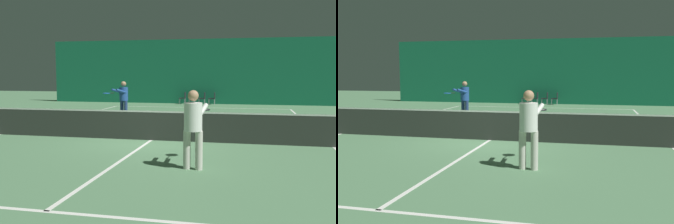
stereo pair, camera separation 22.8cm
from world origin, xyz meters
TOP-DOWN VIEW (x-y plane):
  - ground_plane at (0.00, 0.00)m, footprint 60.00×60.00m
  - backdrop_curtain at (0.00, 15.00)m, footprint 23.00×0.12m
  - court_line_baseline_far at (0.00, 11.90)m, footprint 11.00×0.10m
  - court_line_service_far at (0.00, 6.40)m, footprint 8.25×0.10m
  - court_line_service_near at (0.00, -6.40)m, footprint 8.25×0.10m
  - court_line_sideline_left at (-5.50, 0.00)m, footprint 0.10×23.80m
  - court_line_sideline_right at (5.50, 0.00)m, footprint 0.10×23.80m
  - court_line_centre at (0.00, 0.00)m, footprint 0.10×12.80m
  - tennis_net at (0.00, 0.00)m, footprint 12.00×0.10m
  - player_near at (1.85, -3.31)m, footprint 0.52×1.42m
  - player_far at (-2.76, 5.27)m, footprint 1.02×1.39m
  - courtside_chair_0 at (-1.46, 14.45)m, footprint 0.44×0.44m
  - courtside_chair_1 at (-0.77, 14.45)m, footprint 0.44×0.44m
  - courtside_chair_2 at (-0.08, 14.45)m, footprint 0.44×0.44m
  - courtside_chair_3 at (0.60, 14.45)m, footprint 0.44×0.44m

SIDE VIEW (x-z plane):
  - ground_plane at x=0.00m, z-range 0.00..0.00m
  - court_line_baseline_far at x=0.00m, z-range 0.00..0.00m
  - court_line_service_far at x=0.00m, z-range 0.00..0.00m
  - court_line_service_near at x=0.00m, z-range 0.00..0.00m
  - court_line_sideline_left at x=-5.50m, z-range 0.00..0.00m
  - court_line_sideline_right at x=5.50m, z-range 0.00..0.00m
  - court_line_centre at x=0.00m, z-range 0.00..0.00m
  - courtside_chair_0 at x=-1.46m, z-range 0.07..0.91m
  - courtside_chair_1 at x=-0.77m, z-range 0.07..0.91m
  - courtside_chair_2 at x=-0.08m, z-range 0.07..0.91m
  - courtside_chair_3 at x=0.60m, z-range 0.07..0.91m
  - tennis_net at x=0.00m, z-range -0.02..1.05m
  - player_near at x=1.85m, z-range 0.15..1.91m
  - player_far at x=-2.76m, z-range 0.15..1.92m
  - backdrop_curtain at x=0.00m, z-range 0.00..4.56m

